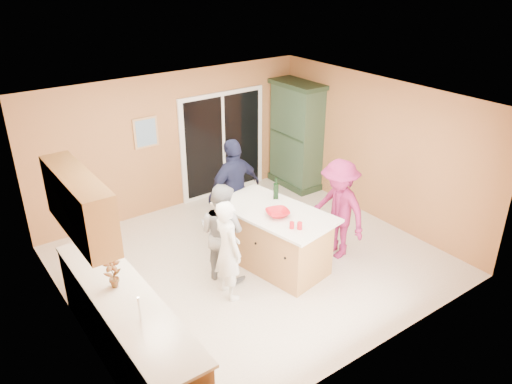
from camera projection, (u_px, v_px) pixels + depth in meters
floor at (252, 261)px, 8.03m from camera, size 5.50×5.50×0.00m
ceiling at (251, 103)px, 6.91m from camera, size 5.50×5.00×0.10m
wall_back at (174, 142)px, 9.29m from camera, size 5.50×0.10×2.60m
wall_front at (380, 263)px, 5.64m from camera, size 5.50×0.10×2.60m
wall_left at (66, 244)px, 6.01m from camera, size 0.10×5.00×2.60m
wall_right at (377, 150)px, 8.92m from camera, size 0.10×5.00×2.60m
left_cabinet_run at (132, 337)px, 5.76m from camera, size 0.65×3.05×1.24m
upper_cabinets at (79, 204)px, 5.71m from camera, size 0.35×1.60×0.75m
sliding_door at (223, 144)px, 9.93m from camera, size 1.90×0.07×2.10m
framed_picture at (146, 133)px, 8.86m from camera, size 0.46×0.04×0.56m
kitchen_island at (275, 240)px, 7.74m from camera, size 1.31×1.98×0.96m
green_hutch at (297, 136)px, 10.27m from camera, size 0.63×1.20×2.20m
woman_white at (228, 250)px, 6.92m from camera, size 0.40×0.57×1.51m
woman_grey at (222, 232)px, 7.34m from camera, size 0.83×0.92×1.53m
woman_navy at (234, 190)px, 8.32m from camera, size 1.09×0.54×1.80m
woman_magenta at (338, 209)px, 7.87m from camera, size 0.64×1.08×1.65m
serving_bowl at (278, 213)px, 7.36m from camera, size 0.44×0.44×0.09m
tulip_vase at (113, 273)px, 5.75m from camera, size 0.22×0.17×0.39m
tumbler_near at (292, 225)px, 7.02m from camera, size 0.07×0.07×0.10m
tumbler_far at (300, 226)px, 7.00m from camera, size 0.10×0.10×0.11m
wine_bottle at (276, 191)px, 7.82m from camera, size 0.08×0.08×0.36m
white_plate at (276, 202)px, 7.76m from camera, size 0.19×0.19×0.01m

